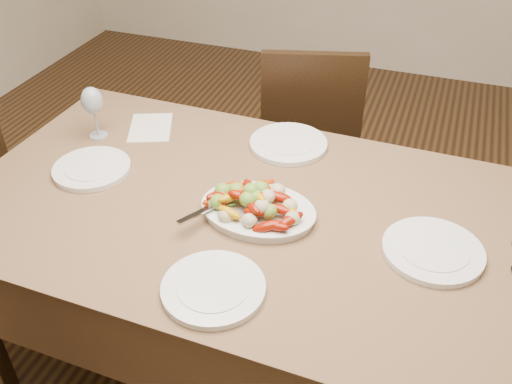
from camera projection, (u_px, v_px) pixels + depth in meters
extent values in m
cube|color=brown|center=(256.00, 296.00, 1.95)|extent=(1.86, 1.08, 0.76)
ellipsoid|color=white|center=(258.00, 212.00, 1.69)|extent=(0.34, 0.26, 0.02)
cylinder|color=white|center=(92.00, 169.00, 1.88)|extent=(0.25, 0.25, 0.02)
cylinder|color=white|center=(433.00, 251.00, 1.56)|extent=(0.28, 0.28, 0.02)
cylinder|color=white|center=(288.00, 144.00, 2.01)|extent=(0.27, 0.27, 0.02)
cylinder|color=white|center=(213.00, 288.00, 1.45)|extent=(0.27, 0.27, 0.02)
cube|color=silver|center=(151.00, 127.00, 2.12)|extent=(0.22, 0.25, 0.00)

